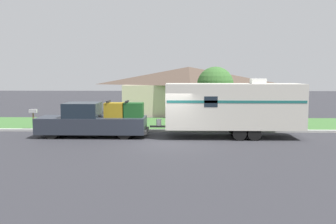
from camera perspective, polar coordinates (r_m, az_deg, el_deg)
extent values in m
plane|color=#2D2D33|center=(19.15, -0.04, -4.74)|extent=(120.00, 120.00, 0.00)
cube|color=#ADADA8|center=(22.84, 0.23, -2.85)|extent=(80.00, 0.30, 0.14)
cube|color=#3D6B33|center=(26.46, 0.42, -1.78)|extent=(80.00, 7.00, 0.03)
cube|color=beige|center=(33.45, 3.15, 2.01)|extent=(10.99, 6.36, 2.60)
pyramid|color=#4C3D33|center=(33.38, 3.17, 5.56)|extent=(11.86, 6.87, 1.55)
cube|color=#4C3828|center=(30.33, 3.31, 1.14)|extent=(1.00, 0.06, 2.10)
cylinder|color=black|center=(21.26, -17.32, -2.83)|extent=(0.83, 0.28, 0.83)
cylinder|color=black|center=(22.85, -15.94, -2.20)|extent=(0.83, 0.28, 0.83)
cylinder|color=black|center=(20.32, -6.70, -2.99)|extent=(0.83, 0.28, 0.83)
cylinder|color=black|center=(21.99, -6.06, -2.32)|extent=(0.83, 0.28, 0.83)
cube|color=#282D38|center=(21.77, -14.51, -1.88)|extent=(3.60, 2.06, 0.88)
cube|color=#19232D|center=(21.50, -12.91, 0.33)|extent=(1.87, 1.89, 0.80)
cube|color=#282D38|center=(21.13, -6.68, -1.96)|extent=(2.39, 2.06, 0.88)
cube|color=#333333|center=(21.04, -3.29, -2.85)|extent=(0.12, 1.85, 0.20)
cube|color=olive|center=(21.12, -8.12, 0.32)|extent=(1.10, 0.86, 0.80)
cube|color=black|center=(21.14, -9.08, 1.61)|extent=(0.10, 0.95, 0.08)
cube|color=#194C1E|center=(20.97, -5.29, 0.31)|extent=(1.10, 0.86, 0.80)
cube|color=black|center=(20.97, -6.26, 1.62)|extent=(0.10, 0.95, 0.08)
cylinder|color=black|center=(20.16, 10.85, -3.30)|extent=(0.71, 0.22, 0.71)
cylinder|color=black|center=(22.26, 9.96, -2.43)|extent=(0.71, 0.22, 0.71)
cylinder|color=black|center=(20.30, 13.03, -3.28)|extent=(0.71, 0.22, 0.71)
cylinder|color=black|center=(22.39, 11.95, -2.42)|extent=(0.71, 0.22, 0.71)
cube|color=beige|center=(21.01, 9.90, 0.95)|extent=(7.44, 2.43, 2.45)
cube|color=#1E6660|center=(19.78, 10.43, 1.53)|extent=(7.29, 0.01, 0.14)
cube|color=#383838|center=(20.96, -1.53, -2.21)|extent=(0.91, 0.12, 0.10)
cylinder|color=silver|center=(20.92, -1.41, -1.58)|extent=(0.28, 0.28, 0.36)
cube|color=silver|center=(21.18, 13.57, 4.60)|extent=(0.80, 0.68, 0.28)
cube|color=#19232D|center=(19.62, 6.56, 1.56)|extent=(0.70, 0.01, 0.56)
cylinder|color=brown|center=(25.14, -19.83, -1.32)|extent=(0.09, 0.09, 1.08)
cube|color=#B2B2B2|center=(25.07, -19.88, 0.15)|extent=(0.48, 0.20, 0.22)
cylinder|color=brown|center=(24.96, 7.17, -0.15)|extent=(0.24, 0.24, 1.88)
sphere|color=#38662D|center=(24.84, 7.22, 4.10)|extent=(2.42, 2.42, 2.42)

